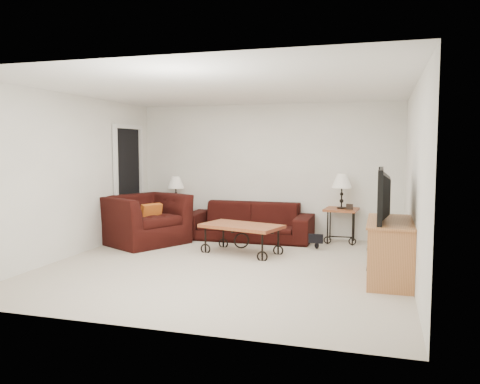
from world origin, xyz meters
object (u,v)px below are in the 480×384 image
armchair (145,220)px  backpack (317,235)px  side_table_left (176,219)px  lamp_right (342,191)px  coffee_table (242,239)px  television (390,195)px  side_table_right (341,225)px  sofa (249,221)px  lamp_left (176,191)px  tv_stand (390,251)px

armchair → backpack: size_ratio=2.81×
side_table_left → lamp_right: size_ratio=0.92×
coffee_table → television: bearing=-23.4°
lamp_right → television: (0.78, -2.32, 0.18)m
side_table_right → sofa: bearing=-173.8°
lamp_right → coffee_table: lamp_right is taller
lamp_right → backpack: 1.00m
sofa → television: bearing=-41.4°
backpack → coffee_table: bearing=-124.3°
sofa → lamp_right: size_ratio=3.77×
sofa → lamp_right: bearing=6.2°
coffee_table → armchair: armchair is taller
lamp_left → armchair: bearing=-97.0°
armchair → tv_stand: 4.29m
lamp_right → lamp_left: bearing=180.0°
lamp_right → tv_stand: lamp_right is taller
sofa → television: 3.33m
armchair → side_table_left: bearing=21.0°
television → side_table_right: bearing=-161.5°
sofa → lamp_left: (-1.53, 0.18, 0.50)m
backpack → sofa: bearing=-176.8°
armchair → backpack: (2.96, 0.42, -0.19)m
side_table_left → lamp_left: size_ratio=1.00×
armchair → backpack: armchair is taller
side_table_left → lamp_right: 3.24m
sofa → tv_stand: (2.45, -2.14, 0.05)m
side_table_left → side_table_right: 3.18m
coffee_table → tv_stand: bearing=-23.2°
side_table_right → armchair: size_ratio=0.47×
sofa → lamp_left: 1.62m
backpack → armchair: bearing=-149.1°
armchair → tv_stand: (4.11, -1.26, -0.04)m
sofa → side_table_left: sofa is taller
side_table_right → lamp_left: (-3.18, 0.00, 0.54)m
side_table_right → television: television is taller
side_table_right → lamp_right: 0.61m
side_table_left → lamp_left: lamp_left is taller
armchair → tv_stand: bearing=-79.1°
side_table_right → lamp_right: bearing=0.0°
lamp_right → side_table_left: bearing=180.0°
sofa → side_table_right: (1.65, 0.18, -0.03)m
lamp_left → lamp_right: 3.18m
side_table_right → armchair: armchair is taller
tv_stand → coffee_table: bearing=156.8°
lamp_left → backpack: 2.97m
armchair → side_table_right: bearing=-44.2°
coffee_table → television: (2.23, -0.96, 0.86)m
side_table_right → backpack: size_ratio=1.31×
coffee_table → tv_stand: (2.25, -0.96, 0.15)m
sofa → tv_stand: size_ratio=1.81×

